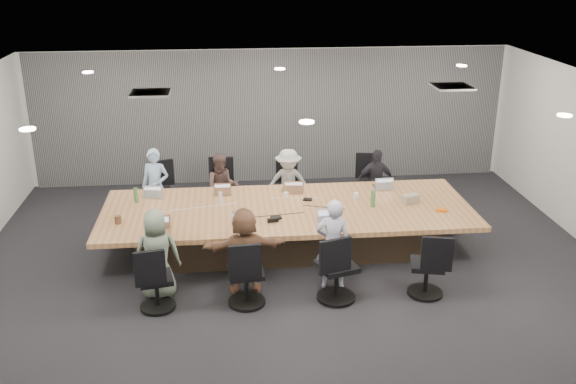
{
  "coord_description": "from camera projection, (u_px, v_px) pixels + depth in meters",
  "views": [
    {
      "loc": [
        -0.96,
        -9.12,
        4.69
      ],
      "look_at": [
        0.0,
        0.4,
        1.05
      ],
      "focal_mm": 40.0,
      "sensor_mm": 36.0,
      "label": 1
    }
  ],
  "objects": [
    {
      "name": "person_5",
      "position": [
        245.0,
        251.0,
        9.15
      ],
      "size": [
        1.23,
        0.46,
        1.3
      ],
      "primitive_type": "imported",
      "rotation": [
        0.0,
        0.0,
        3.21
      ],
      "color": "brown",
      "rests_on": "ground"
    },
    {
      "name": "stapler",
      "position": [
        273.0,
        220.0,
        9.87
      ],
      "size": [
        0.18,
        0.07,
        0.07
      ],
      "primitive_type": "cube",
      "rotation": [
        0.0,
        0.0,
        0.16
      ],
      "color": "black",
      "rests_on": "conference_table"
    },
    {
      "name": "ceiling",
      "position": [
        291.0,
        89.0,
        9.24
      ],
      "size": [
        10.0,
        8.0,
        0.0
      ],
      "primitive_type": "cube",
      "color": "white",
      "rests_on": "wall_back"
    },
    {
      "name": "person_1",
      "position": [
        222.0,
        188.0,
        11.64
      ],
      "size": [
        0.63,
        0.5,
        1.26
      ],
      "primitive_type": "imported",
      "rotation": [
        0.0,
        0.0,
        6.33
      ],
      "color": "brown",
      "rests_on": "ground"
    },
    {
      "name": "laptop_4",
      "position": [
        160.0,
        232.0,
        9.51
      ],
      "size": [
        0.3,
        0.21,
        0.02
      ],
      "primitive_type": "cube",
      "rotation": [
        0.0,
        0.0,
        -0.02
      ],
      "color": "#8C6647",
      "rests_on": "conference_table"
    },
    {
      "name": "chair_2",
      "position": [
        286.0,
        191.0,
        12.16
      ],
      "size": [
        0.58,
        0.58,
        0.77
      ],
      "primitive_type": null,
      "rotation": [
        0.0,
        0.0,
        3.27
      ],
      "color": "black",
      "rests_on": "ground"
    },
    {
      "name": "chair_3",
      "position": [
        370.0,
        186.0,
        12.3
      ],
      "size": [
        0.63,
        0.63,
        0.83
      ],
      "primitive_type": null,
      "rotation": [
        0.0,
        0.0,
        3.01
      ],
      "color": "black",
      "rests_on": "ground"
    },
    {
      "name": "conference_table",
      "position": [
        287.0,
        227.0,
        10.56
      ],
      "size": [
        6.0,
        2.2,
        0.74
      ],
      "color": "#413223",
      "rests_on": "ground"
    },
    {
      "name": "floor",
      "position": [
        291.0,
        262.0,
        10.24
      ],
      "size": [
        10.0,
        8.0,
        0.0
      ],
      "primitive_type": "cube",
      "color": "#232328",
      "rests_on": "ground"
    },
    {
      "name": "laptop_6",
      "position": [
        327.0,
        226.0,
        9.74
      ],
      "size": [
        0.34,
        0.25,
        0.02
      ],
      "primitive_type": "cube",
      "rotation": [
        0.0,
        0.0,
        0.12
      ],
      "color": "#B2B2B7",
      "rests_on": "conference_table"
    },
    {
      "name": "chair_4",
      "position": [
        156.0,
        284.0,
        8.8
      ],
      "size": [
        0.61,
        0.61,
        0.77
      ],
      "primitive_type": null,
      "rotation": [
        0.0,
        0.0,
        0.18
      ],
      "color": "black",
      "rests_on": "ground"
    },
    {
      "name": "laptop_1",
      "position": [
        222.0,
        192.0,
        11.08
      ],
      "size": [
        0.3,
        0.21,
        0.02
      ],
      "primitive_type": "cube",
      "rotation": [
        0.0,
        0.0,
        3.09
      ],
      "color": "#8C6647",
      "rests_on": "conference_table"
    },
    {
      "name": "person_6",
      "position": [
        333.0,
        244.0,
        9.25
      ],
      "size": [
        0.56,
        0.42,
        1.39
      ],
      "primitive_type": "imported",
      "rotation": [
        0.0,
        0.0,
        2.96
      ],
      "color": "#B5B5D1",
      "rests_on": "ground"
    },
    {
      "name": "chair_1",
      "position": [
        223.0,
        191.0,
        12.03
      ],
      "size": [
        0.61,
        0.61,
        0.85
      ],
      "primitive_type": null,
      "rotation": [
        0.0,
        0.0,
        3.09
      ],
      "color": "black",
      "rests_on": "ground"
    },
    {
      "name": "person_4",
      "position": [
        157.0,
        254.0,
        9.03
      ],
      "size": [
        0.66,
        0.45,
        1.33
      ],
      "primitive_type": "imported",
      "rotation": [
        0.0,
        0.0,
        3.18
      ],
      "color": "slate",
      "rests_on": "ground"
    },
    {
      "name": "laptop_2",
      "position": [
        291.0,
        190.0,
        11.19
      ],
      "size": [
        0.37,
        0.28,
        0.02
      ],
      "primitive_type": "cube",
      "rotation": [
        0.0,
        0.0,
        3.01
      ],
      "color": "#8C6647",
      "rests_on": "conference_table"
    },
    {
      "name": "snack_packet",
      "position": [
        441.0,
        210.0,
        10.3
      ],
      "size": [
        0.19,
        0.17,
        0.04
      ],
      "primitive_type": "cube",
      "rotation": [
        0.0,
        0.0,
        -0.42
      ],
      "color": "orange",
      "rests_on": "conference_table"
    },
    {
      "name": "mic_right",
      "position": [
        308.0,
        199.0,
        10.74
      ],
      "size": [
        0.17,
        0.13,
        0.03
      ],
      "primitive_type": "cube",
      "rotation": [
        0.0,
        0.0,
        -0.22
      ],
      "color": "black",
      "rests_on": "conference_table"
    },
    {
      "name": "wall_front",
      "position": [
        335.0,
        323.0,
        6.02
      ],
      "size": [
        10.0,
        0.0,
        2.8
      ],
      "primitive_type": "cube",
      "rotation": [
        -1.57,
        0.0,
        0.0
      ],
      "color": "silver",
      "rests_on": "ground"
    },
    {
      "name": "curtain",
      "position": [
        271.0,
        117.0,
        13.39
      ],
      "size": [
        9.8,
        0.04,
        2.8
      ],
      "primitive_type": "cube",
      "color": "slate",
      "rests_on": "ground"
    },
    {
      "name": "laptop_3",
      "position": [
        382.0,
        186.0,
        11.35
      ],
      "size": [
        0.33,
        0.23,
        0.02
      ],
      "primitive_type": "cube",
      "rotation": [
        0.0,
        0.0,
        3.17
      ],
      "color": "#B2B2B7",
      "rests_on": "conference_table"
    },
    {
      "name": "bottle_green_right",
      "position": [
        373.0,
        199.0,
        10.43
      ],
      "size": [
        0.1,
        0.1,
        0.28
      ],
      "primitive_type": "cylinder",
      "rotation": [
        0.0,
        0.0,
        0.3
      ],
      "color": "#40783D",
      "rests_on": "conference_table"
    },
    {
      "name": "canvas_bag",
      "position": [
        410.0,
        199.0,
        10.62
      ],
      "size": [
        0.31,
        0.24,
        0.14
      ],
      "primitive_type": "cube",
      "rotation": [
        0.0,
        0.0,
        0.35
      ],
      "color": "tan",
      "rests_on": "conference_table"
    },
    {
      "name": "mic_left",
      "position": [
        276.0,
        218.0,
        10.01
      ],
      "size": [
        0.18,
        0.14,
        0.03
      ],
      "primitive_type": "cube",
      "rotation": [
        0.0,
        0.0,
        0.17
      ],
      "color": "black",
      "rests_on": "conference_table"
    },
    {
      "name": "cup_white_far",
      "position": [
        286.0,
        195.0,
        10.82
      ],
      "size": [
        0.1,
        0.1,
        0.1
      ],
      "primitive_type": "cylinder",
      "rotation": [
        0.0,
        0.0,
        -0.36
      ],
      "color": "white",
      "rests_on": "conference_table"
    },
    {
      "name": "person_2",
      "position": [
        288.0,
        184.0,
        11.74
      ],
      "size": [
        0.89,
        0.57,
        1.31
      ],
      "primitive_type": "imported",
      "rotation": [
        0.0,
        0.0,
        6.18
      ],
      "color": "#9BA19C",
      "rests_on": "ground"
    },
    {
      "name": "chair_0",
      "position": [
        159.0,
        195.0,
        11.93
      ],
      "size": [
        0.69,
        0.69,
        0.8
      ],
      "primitive_type": null,
      "rotation": [
        0.0,
        0.0,
        3.48
      ],
      "color": "black",
      "rests_on": "ground"
    },
    {
      "name": "cup_white_near",
      "position": [
        356.0,
        196.0,
        10.78
      ],
      "size": [
        0.11,
        0.11,
        0.11
      ],
      "primitive_type": "cylinder",
      "rotation": [
        0.0,
        0.0,
        -0.26
      ],
      "color": "white",
      "rests_on": "conference_table"
    },
    {
      "name": "laptop_0",
      "position": [
        153.0,
        195.0,
        10.97
      ],
      "size": [
        0.36,
        0.28,
        0.02
      ],
      "primitive_type": "cube",
      "rotation": [
        0.0,
        0.0,
        2.96
      ],
      "color": "#B2B2B7",
      "rests_on": "conference_table"
    },
    {
      "name": "bottle_green_left",
      "position": [
        136.0,
        195.0,
        10.62
      ],
      "size": [
        0.09,
        0.09,
        0.25
      ],
      "primitive_type": "cylinder",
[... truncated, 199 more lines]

